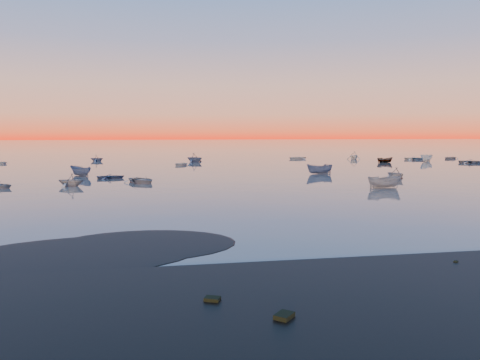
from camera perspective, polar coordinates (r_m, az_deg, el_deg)
name	(u,v)px	position (r m, az deg, el deg)	size (l,w,h in m)	color
ground	(200,156)	(125.05, -4.85, 2.93)	(600.00, 600.00, 0.00)	#665D55
mud_lobes	(376,246)	(26.87, 16.27, -7.75)	(140.00, 6.00, 0.07)	black
moored_fleet	(227,170)	(78.47, -1.59, 1.26)	(124.00, 58.00, 1.20)	silver
boat_near_center	(384,188)	(55.25, 17.18, -0.91)	(4.17, 1.76, 1.44)	slate
boat_near_right	(395,179)	(66.59, 18.41, 0.15)	(3.41, 1.53, 1.19)	slate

